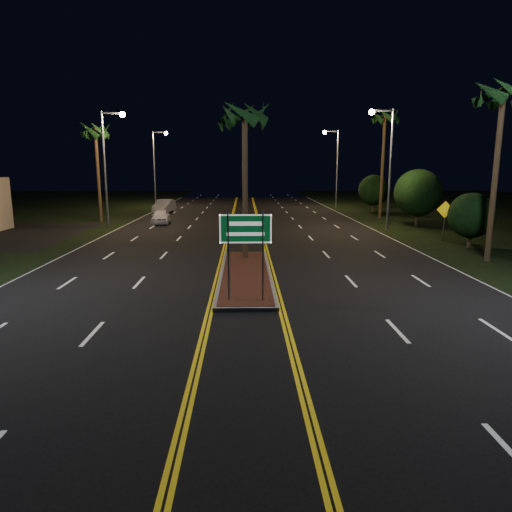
{
  "coord_description": "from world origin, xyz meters",
  "views": [
    {
      "loc": [
        -0.04,
        -12.76,
        4.8
      ],
      "look_at": [
        0.34,
        2.0,
        1.9
      ],
      "focal_mm": 32.0,
      "sensor_mm": 36.0,
      "label": 1
    }
  ],
  "objects_px": {
    "streetlight_left_far": "(157,160)",
    "shrub_mid": "(418,193)",
    "palm_left_far": "(95,132)",
    "highway_sign": "(246,237)",
    "warning_sign": "(445,215)",
    "car_near": "(161,215)",
    "car_far": "(164,205)",
    "median_island": "(246,274)",
    "palm_right_far": "(385,118)",
    "streetlight_right_far": "(334,159)",
    "palm_right_near": "(503,95)",
    "streetlight_right_mid": "(386,155)",
    "streetlight_left_mid": "(109,156)",
    "palm_median": "(245,115)",
    "shrub_near": "(471,215)",
    "shrub_far": "(374,190)"
  },
  "relations": [
    {
      "from": "streetlight_left_far",
      "to": "warning_sign",
      "type": "distance_m",
      "value": 36.46
    },
    {
      "from": "car_near",
      "to": "car_far",
      "type": "bearing_deg",
      "value": 93.46
    },
    {
      "from": "shrub_mid",
      "to": "car_near",
      "type": "height_order",
      "value": "shrub_mid"
    },
    {
      "from": "streetlight_left_mid",
      "to": "palm_right_near",
      "type": "distance_m",
      "value": 27.14
    },
    {
      "from": "streetlight_right_far",
      "to": "palm_right_far",
      "type": "xyz_separation_m",
      "value": [
        2.19,
        -12.0,
        3.49
      ]
    },
    {
      "from": "car_far",
      "to": "warning_sign",
      "type": "xyz_separation_m",
      "value": [
        21.48,
        -19.16,
        0.88
      ]
    },
    {
      "from": "shrub_mid",
      "to": "car_far",
      "type": "relative_size",
      "value": 0.93
    },
    {
      "from": "streetlight_right_far",
      "to": "palm_left_far",
      "type": "distance_m",
      "value": 27.36
    },
    {
      "from": "palm_left_far",
      "to": "palm_median",
      "type": "bearing_deg",
      "value": -53.82
    },
    {
      "from": "palm_right_near",
      "to": "car_far",
      "type": "relative_size",
      "value": 1.88
    },
    {
      "from": "car_far",
      "to": "palm_right_far",
      "type": "bearing_deg",
      "value": -8.93
    },
    {
      "from": "shrub_far",
      "to": "streetlight_left_far",
      "type": "bearing_deg",
      "value": 161.86
    },
    {
      "from": "car_near",
      "to": "car_far",
      "type": "relative_size",
      "value": 0.86
    },
    {
      "from": "streetlight_right_far",
      "to": "warning_sign",
      "type": "relative_size",
      "value": 3.45
    },
    {
      "from": "palm_right_far",
      "to": "car_far",
      "type": "xyz_separation_m",
      "value": [
        -21.28,
        5.67,
        -8.32
      ]
    },
    {
      "from": "streetlight_left_mid",
      "to": "shrub_far",
      "type": "bearing_deg",
      "value": 26.18
    },
    {
      "from": "highway_sign",
      "to": "streetlight_left_far",
      "type": "relative_size",
      "value": 0.36
    },
    {
      "from": "highway_sign",
      "to": "warning_sign",
      "type": "xyz_separation_m",
      "value": [
        13.0,
        13.71,
        -0.7
      ]
    },
    {
      "from": "palm_left_far",
      "to": "car_near",
      "type": "bearing_deg",
      "value": -15.94
    },
    {
      "from": "streetlight_right_mid",
      "to": "streetlight_right_far",
      "type": "distance_m",
      "value": 20.0
    },
    {
      "from": "palm_left_far",
      "to": "shrub_near",
      "type": "relative_size",
      "value": 2.67
    },
    {
      "from": "streetlight_left_far",
      "to": "palm_right_near",
      "type": "xyz_separation_m",
      "value": [
        23.11,
        -34.0,
        2.56
      ]
    },
    {
      "from": "palm_median",
      "to": "shrub_mid",
      "type": "bearing_deg",
      "value": 43.96
    },
    {
      "from": "palm_median",
      "to": "warning_sign",
      "type": "relative_size",
      "value": 3.18
    },
    {
      "from": "shrub_near",
      "to": "highway_sign",
      "type": "bearing_deg",
      "value": -140.31
    },
    {
      "from": "shrub_near",
      "to": "streetlight_right_mid",
      "type": "bearing_deg",
      "value": 109.84
    },
    {
      "from": "shrub_mid",
      "to": "palm_left_far",
      "type": "bearing_deg",
      "value": 171.51
    },
    {
      "from": "car_far",
      "to": "streetlight_left_mid",
      "type": "bearing_deg",
      "value": -94.37
    },
    {
      "from": "palm_median",
      "to": "car_near",
      "type": "height_order",
      "value": "palm_median"
    },
    {
      "from": "palm_left_far",
      "to": "car_far",
      "type": "distance_m",
      "value": 11.19
    },
    {
      "from": "streetlight_right_mid",
      "to": "shrub_near",
      "type": "relative_size",
      "value": 2.73
    },
    {
      "from": "palm_right_near",
      "to": "shrub_mid",
      "type": "xyz_separation_m",
      "value": [
        1.5,
        14.0,
        -5.49
      ]
    },
    {
      "from": "median_island",
      "to": "streetlight_left_mid",
      "type": "height_order",
      "value": "streetlight_left_mid"
    },
    {
      "from": "palm_right_near",
      "to": "shrub_mid",
      "type": "relative_size",
      "value": 2.01
    },
    {
      "from": "highway_sign",
      "to": "palm_right_near",
      "type": "relative_size",
      "value": 0.34
    },
    {
      "from": "streetlight_right_mid",
      "to": "palm_median",
      "type": "relative_size",
      "value": 1.08
    },
    {
      "from": "median_island",
      "to": "palm_right_far",
      "type": "height_order",
      "value": "palm_right_far"
    },
    {
      "from": "median_island",
      "to": "warning_sign",
      "type": "relative_size",
      "value": 3.93
    },
    {
      "from": "streetlight_left_mid",
      "to": "warning_sign",
      "type": "bearing_deg",
      "value": -17.61
    },
    {
      "from": "car_near",
      "to": "streetlight_right_far",
      "type": "bearing_deg",
      "value": 36.79
    },
    {
      "from": "palm_right_near",
      "to": "streetlight_left_mid",
      "type": "bearing_deg",
      "value": 148.8
    },
    {
      "from": "streetlight_left_mid",
      "to": "car_near",
      "type": "bearing_deg",
      "value": 35.14
    },
    {
      "from": "streetlight_left_far",
      "to": "shrub_mid",
      "type": "distance_m",
      "value": 31.85
    },
    {
      "from": "median_island",
      "to": "palm_left_far",
      "type": "bearing_deg",
      "value": 121.36
    },
    {
      "from": "palm_right_near",
      "to": "median_island",
      "type": "bearing_deg",
      "value": -166.5
    },
    {
      "from": "streetlight_right_mid",
      "to": "palm_left_far",
      "type": "bearing_deg",
      "value": 165.63
    },
    {
      "from": "streetlight_left_mid",
      "to": "shrub_mid",
      "type": "xyz_separation_m",
      "value": [
        24.61,
        0.0,
        -2.93
      ]
    },
    {
      "from": "highway_sign",
      "to": "streetlight_right_far",
      "type": "bearing_deg",
      "value": 74.85
    },
    {
      "from": "highway_sign",
      "to": "car_near",
      "type": "distance_m",
      "value": 24.74
    },
    {
      "from": "median_island",
      "to": "palm_right_far",
      "type": "xyz_separation_m",
      "value": [
        12.8,
        23.0,
        9.06
      ]
    }
  ]
}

